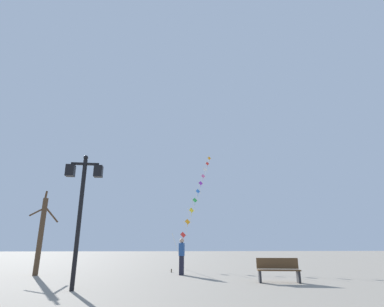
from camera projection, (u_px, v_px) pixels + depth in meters
ground_plane at (156, 268)px, 19.89m from camera, size 160.00×160.00×0.00m
twin_lantern_lamp_post at (82, 193)px, 10.24m from camera, size 1.21×0.28×4.37m
kite_train at (197, 193)px, 24.26m from camera, size 4.64×12.54×10.27m
kite_flyer at (182, 255)px, 14.95m from camera, size 0.33×0.63×1.71m
bare_tree at (41, 232)px, 14.97m from camera, size 1.29×1.10×4.05m
park_bench at (278, 270)px, 11.66m from camera, size 1.66×0.76×0.89m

